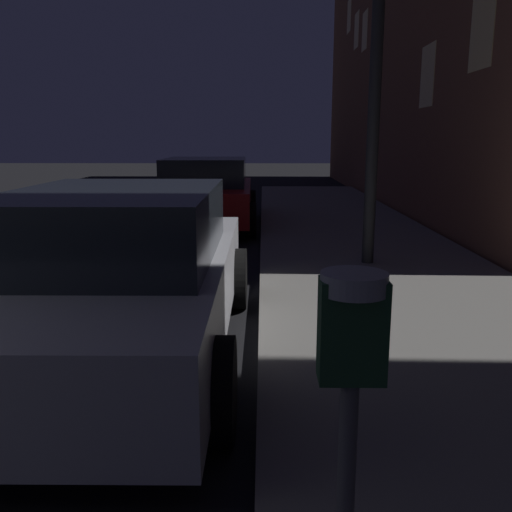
{
  "coord_description": "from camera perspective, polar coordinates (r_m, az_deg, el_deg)",
  "views": [
    {
      "loc": [
        4.03,
        -1.56,
        1.82
      ],
      "look_at": [
        3.99,
        1.99,
        1.05
      ],
      "focal_mm": 38.16,
      "sensor_mm": 36.0,
      "label": 1
    }
  ],
  "objects": [
    {
      "name": "building_far",
      "position": [
        23.68,
        21.34,
        23.24
      ],
      "size": [
        8.77,
        9.7,
        13.34
      ],
      "color": "brown",
      "rests_on": "ground"
    },
    {
      "name": "car_silver",
      "position": [
        4.65,
        -14.05,
        -1.91
      ],
      "size": [
        2.04,
        4.32,
        1.43
      ],
      "color": "#B7B7BF",
      "rests_on": "ground"
    },
    {
      "name": "parking_meter",
      "position": [
        1.64,
        9.84,
        -12.5
      ],
      "size": [
        0.19,
        0.19,
        1.31
      ],
      "color": "#59595B",
      "rests_on": "sidewalk"
    },
    {
      "name": "car_red",
      "position": [
        11.42,
        -5.27,
        6.6
      ],
      "size": [
        2.14,
        4.07,
        1.43
      ],
      "color": "maroon",
      "rests_on": "ground"
    }
  ]
}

